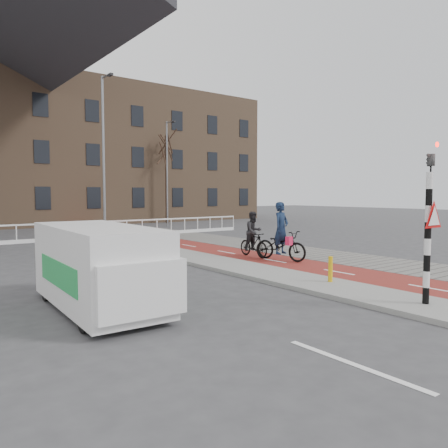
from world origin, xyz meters
TOP-DOWN VIEW (x-y plane):
  - ground at (0.00, 0.00)m, footprint 120.00×120.00m
  - bike_lane at (1.50, 10.00)m, footprint 2.50×60.00m
  - sidewalk at (4.30, 10.00)m, footprint 3.00×60.00m
  - curb_island at (-0.70, 4.00)m, footprint 1.80×16.00m
  - traffic_signal at (-0.60, -2.02)m, footprint 0.80×0.80m
  - bollard at (-0.37, 0.82)m, footprint 0.12×0.12m
  - cyclist_near at (1.80, 4.95)m, footprint 1.21×2.27m
  - cyclist_far at (1.56, 6.28)m, footprint 0.78×1.68m
  - van at (-6.36, 2.31)m, footprint 1.86×4.32m
  - railing at (-5.00, 17.00)m, footprint 28.00×0.10m
  - tree_right at (8.81, 25.97)m, footprint 0.25×0.25m
  - streetlight_near at (-1.54, 13.98)m, footprint 0.12×0.12m
  - streetlight_right at (6.86, 22.47)m, footprint 0.12×0.12m

SIDE VIEW (x-z plane):
  - ground at x=0.00m, z-range 0.00..0.00m
  - bike_lane at x=1.50m, z-range 0.00..0.01m
  - sidewalk at x=4.30m, z-range 0.00..0.01m
  - curb_island at x=-0.70m, z-range 0.00..0.12m
  - railing at x=-5.00m, z-range -0.19..0.80m
  - bollard at x=-0.37m, z-range 0.12..0.82m
  - cyclist_near at x=1.80m, z-range -0.35..1.86m
  - cyclist_far at x=1.56m, z-range -0.15..1.67m
  - van at x=-6.36m, z-range 0.05..1.88m
  - traffic_signal at x=-0.60m, z-range 0.15..3.83m
  - tree_right at x=8.81m, z-range 0.00..7.45m
  - streetlight_right at x=6.86m, z-range 0.00..7.99m
  - streetlight_near at x=-1.54m, z-range 0.00..8.25m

